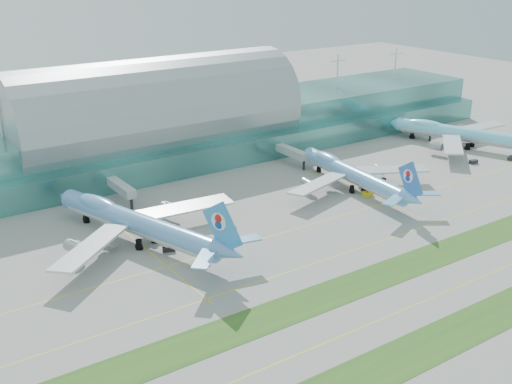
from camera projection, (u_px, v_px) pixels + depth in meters
ground at (373, 284)px, 170.34m from camera, size 700.00×700.00×0.00m
terminal at (155, 128)px, 264.76m from camera, size 340.00×69.10×36.00m
grass_strip_near at (458, 332)px, 148.72m from camera, size 420.00×12.00×0.08m
grass_strip_far at (368, 280)px, 171.87m from camera, size 420.00×12.00×0.08m
taxiline_b at (413, 306)px, 159.53m from camera, size 420.00×0.35×0.01m
taxiline_c at (329, 258)px, 184.23m from camera, size 420.00×0.35×0.01m
taxiline_d at (283, 233)px, 201.21m from camera, size 420.00×0.35×0.01m
airliner_b at (135, 221)px, 192.52m from camera, size 66.56×77.20×21.77m
airliner_c at (352, 173)px, 236.90m from camera, size 61.60×70.25×19.33m
airliner_d at (461, 133)px, 287.89m from camera, size 62.14×72.36×20.64m
gse_c at (203, 263)px, 180.37m from camera, size 3.26×1.86×1.17m
gse_d at (169, 249)px, 188.56m from camera, size 4.10×2.98×1.62m
gse_e at (368, 194)px, 231.11m from camera, size 3.75×2.23×1.86m
gse_f at (382, 180)px, 245.07m from camera, size 3.60×2.05×1.45m
gse_g at (474, 162)px, 266.65m from camera, size 3.77×2.39×1.61m
gse_h at (511, 158)px, 271.68m from camera, size 4.34×2.98×1.45m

